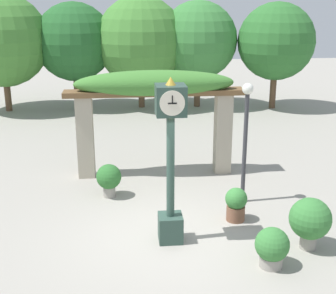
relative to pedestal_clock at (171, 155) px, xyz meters
The scene contains 9 objects.
ground_plane 1.85m from the pedestal_clock, 96.33° to the left, with size 60.00×60.00×0.00m, color gray.
pedestal_clock is the anchor object (origin of this frame).
pergola 3.90m from the pedestal_clock, 90.44° to the left, with size 4.85×1.04×2.92m.
potted_plant_near_left 2.23m from the pedestal_clock, 26.57° to the left, with size 0.49×0.49×0.76m.
potted_plant_near_right 2.99m from the pedestal_clock, 12.14° to the right, with size 0.82×0.82×1.05m.
potted_plant_far_left 2.53m from the pedestal_clock, 33.66° to the right, with size 0.63×0.63×0.77m.
potted_plant_far_right 3.01m from the pedestal_clock, 118.51° to the left, with size 0.62×0.62×0.84m.
lamp_post 2.60m from the pedestal_clock, 41.98° to the left, with size 0.26×0.26×2.90m.
tree_line 12.51m from the pedestal_clock, 93.08° to the left, with size 15.47×4.44×5.07m.
Camera 1 is at (-0.85, -8.77, 4.68)m, focal length 50.00 mm.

